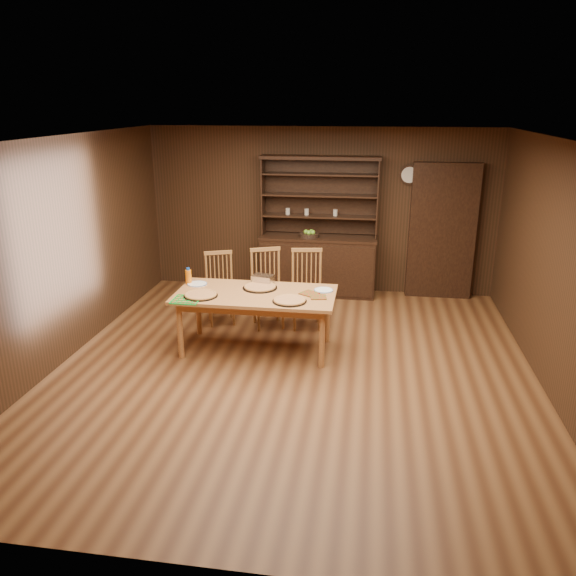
% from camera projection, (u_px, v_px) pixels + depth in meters
% --- Properties ---
extents(floor, '(6.00, 6.00, 0.00)m').
position_uv_depth(floor, '(294.00, 369.00, 6.55)').
color(floor, brown).
rests_on(floor, ground).
extents(room_shell, '(6.00, 6.00, 6.00)m').
position_uv_depth(room_shell, '(294.00, 237.00, 6.05)').
color(room_shell, beige).
rests_on(room_shell, floor).
extents(china_hutch, '(1.84, 0.52, 2.17)m').
position_uv_depth(china_hutch, '(318.00, 257.00, 8.94)').
color(china_hutch, black).
rests_on(china_hutch, floor).
extents(doorway, '(1.00, 0.18, 2.10)m').
position_uv_depth(doorway, '(442.00, 232.00, 8.66)').
color(doorway, black).
rests_on(doorway, floor).
extents(wall_clock, '(0.30, 0.05, 0.30)m').
position_uv_depth(wall_clock, '(409.00, 175.00, 8.52)').
color(wall_clock, black).
rests_on(wall_clock, room_shell).
extents(dining_table, '(1.94, 0.97, 0.75)m').
position_uv_depth(dining_table, '(256.00, 299.00, 6.85)').
color(dining_table, '#B87F3F').
rests_on(dining_table, floor).
extents(chair_left, '(0.52, 0.51, 1.00)m').
position_uv_depth(chair_left, '(220.00, 285.00, 7.82)').
color(chair_left, '#A05F37').
rests_on(chair_left, floor).
extents(chair_center, '(0.57, 0.56, 1.07)m').
position_uv_depth(chair_center, '(267.00, 285.00, 7.69)').
color(chair_center, '#A05F37').
rests_on(chair_center, floor).
extents(chair_right, '(0.50, 0.48, 1.07)m').
position_uv_depth(chair_right, '(307.00, 286.00, 7.66)').
color(chair_right, '#A05F37').
rests_on(chair_right, floor).
extents(pizza_left, '(0.41, 0.41, 0.04)m').
position_uv_depth(pizza_left, '(201.00, 295.00, 6.70)').
color(pizza_left, black).
rests_on(pizza_left, dining_table).
extents(pizza_right, '(0.40, 0.40, 0.04)m').
position_uv_depth(pizza_right, '(290.00, 300.00, 6.52)').
color(pizza_right, black).
rests_on(pizza_right, dining_table).
extents(pizza_center, '(0.43, 0.43, 0.04)m').
position_uv_depth(pizza_center, '(260.00, 287.00, 6.99)').
color(pizza_center, black).
rests_on(pizza_center, dining_table).
extents(cooling_rack, '(0.34, 0.34, 0.01)m').
position_uv_depth(cooling_rack, '(186.00, 300.00, 6.57)').
color(cooling_rack, green).
rests_on(cooling_rack, dining_table).
extents(plate_left, '(0.25, 0.25, 0.02)m').
position_uv_depth(plate_left, '(197.00, 284.00, 7.13)').
color(plate_left, white).
rests_on(plate_left, dining_table).
extents(plate_right, '(0.24, 0.24, 0.02)m').
position_uv_depth(plate_right, '(324.00, 290.00, 6.90)').
color(plate_right, white).
rests_on(plate_right, dining_table).
extents(foil_dish, '(0.29, 0.24, 0.10)m').
position_uv_depth(foil_dish, '(263.00, 279.00, 7.18)').
color(foil_dish, silver).
rests_on(foil_dish, dining_table).
extents(juice_bottle, '(0.08, 0.08, 0.21)m').
position_uv_depth(juice_bottle, '(188.00, 276.00, 7.14)').
color(juice_bottle, orange).
rests_on(juice_bottle, dining_table).
extents(pot_holder_a, '(0.21, 0.21, 0.01)m').
position_uv_depth(pot_holder_a, '(318.00, 297.00, 6.66)').
color(pot_holder_a, '#B41415').
rests_on(pot_holder_a, dining_table).
extents(pot_holder_b, '(0.26, 0.26, 0.01)m').
position_uv_depth(pot_holder_b, '(309.00, 293.00, 6.78)').
color(pot_holder_b, '#B41415').
rests_on(pot_holder_b, dining_table).
extents(fruit_bowl, '(0.30, 0.30, 0.12)m').
position_uv_depth(fruit_bowl, '(309.00, 234.00, 8.78)').
color(fruit_bowl, black).
rests_on(fruit_bowl, china_hutch).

